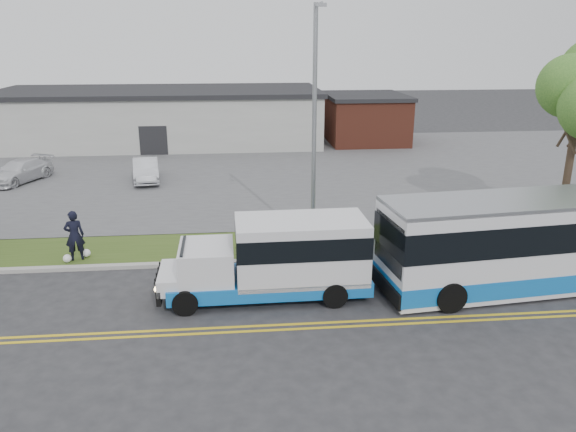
{
  "coord_description": "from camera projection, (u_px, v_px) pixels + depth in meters",
  "views": [
    {
      "loc": [
        -0.14,
        -19.09,
        8.46
      ],
      "look_at": [
        1.89,
        1.99,
        1.6
      ],
      "focal_mm": 35.0,
      "sensor_mm": 36.0,
      "label": 1
    }
  ],
  "objects": [
    {
      "name": "grocery_bag_right",
      "position": [
        86.0,
        253.0,
        22.1
      ],
      "size": [
        0.32,
        0.32,
        0.32
      ],
      "primitive_type": "sphere",
      "color": "white",
      "rests_on": "verge"
    },
    {
      "name": "parked_car_b",
      "position": [
        20.0,
        171.0,
        33.28
      ],
      "size": [
        3.39,
        4.8,
        1.29
      ],
      "primitive_type": "imported",
      "rotation": [
        0.0,
        0.0,
        -0.4
      ],
      "color": "silver",
      "rests_on": "parking_lot"
    },
    {
      "name": "lane_line_north",
      "position": [
        245.0,
        327.0,
        17.06
      ],
      "size": [
        70.0,
        0.12,
        0.01
      ],
      "primitive_type": "cube",
      "color": "gold",
      "rests_on": "ground"
    },
    {
      "name": "verge",
      "position": [
        241.0,
        246.0,
        23.43
      ],
      "size": [
        80.0,
        3.3,
        0.1
      ],
      "primitive_type": "cube",
      "color": "#354C19",
      "rests_on": "ground"
    },
    {
      "name": "grocery_bag_left",
      "position": [
        67.0,
        258.0,
        21.58
      ],
      "size": [
        0.32,
        0.32,
        0.32
      ],
      "primitive_type": "sphere",
      "color": "white",
      "rests_on": "verge"
    },
    {
      "name": "brick_wing",
      "position": [
        365.0,
        118.0,
        45.67
      ],
      "size": [
        6.3,
        7.3,
        3.9
      ],
      "color": "brown",
      "rests_on": "ground"
    },
    {
      "name": "transit_bus",
      "position": [
        546.0,
        241.0,
        19.45
      ],
      "size": [
        11.94,
        3.91,
        3.25
      ],
      "rotation": [
        0.0,
        0.0,
        0.11
      ],
      "color": "silver",
      "rests_on": "ground"
    },
    {
      "name": "shuttle_bus",
      "position": [
        280.0,
        256.0,
        18.68
      ],
      "size": [
        7.08,
        2.48,
        2.69
      ],
      "rotation": [
        0.0,
        0.0,
        0.02
      ],
      "color": "#1060B4",
      "rests_on": "ground"
    },
    {
      "name": "commercial_building",
      "position": [
        161.0,
        117.0,
        45.05
      ],
      "size": [
        25.4,
        10.4,
        4.35
      ],
      "color": "#9E9E99",
      "rests_on": "ground"
    },
    {
      "name": "streetlight_near",
      "position": [
        315.0,
        121.0,
        21.95
      ],
      "size": [
        0.35,
        1.53,
        9.5
      ],
      "color": "gray",
      "rests_on": "verge"
    },
    {
      "name": "ground",
      "position": [
        242.0,
        275.0,
        20.7
      ],
      "size": [
        140.0,
        140.0,
        0.0
      ],
      "primitive_type": "plane",
      "color": "#28282B",
      "rests_on": "ground"
    },
    {
      "name": "parking_lot",
      "position": [
        238.0,
        169.0,
        36.79
      ],
      "size": [
        80.0,
        25.0,
        0.1
      ],
      "primitive_type": "cube",
      "color": "#4C4C4F",
      "rests_on": "ground"
    },
    {
      "name": "parked_car_a",
      "position": [
        146.0,
        170.0,
        33.48
      ],
      "size": [
        2.07,
        4.3,
        1.36
      ],
      "primitive_type": "imported",
      "rotation": [
        0.0,
        0.0,
        0.16
      ],
      "color": "silver",
      "rests_on": "parking_lot"
    },
    {
      "name": "curb",
      "position": [
        242.0,
        262.0,
        21.72
      ],
      "size": [
        80.0,
        0.3,
        0.15
      ],
      "primitive_type": "cube",
      "color": "#9E9B93",
      "rests_on": "ground"
    },
    {
      "name": "pedestrian",
      "position": [
        74.0,
        235.0,
        21.58
      ],
      "size": [
        0.83,
        0.66,
        2.0
      ],
      "primitive_type": "imported",
      "rotation": [
        0.0,
        0.0,
        3.41
      ],
      "color": "black",
      "rests_on": "verge"
    },
    {
      "name": "lane_line_south",
      "position": [
        245.0,
        331.0,
        16.77
      ],
      "size": [
        70.0,
        0.12,
        0.01
      ],
      "primitive_type": "cube",
      "color": "gold",
      "rests_on": "ground"
    }
  ]
}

